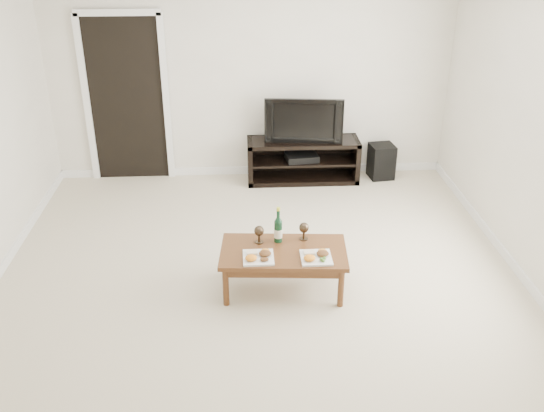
{
  "coord_description": "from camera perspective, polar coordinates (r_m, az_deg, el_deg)",
  "views": [
    {
      "loc": [
        -0.15,
        -4.69,
        3.2
      ],
      "look_at": [
        0.13,
        0.34,
        0.7
      ],
      "focal_mm": 40.0,
      "sensor_mm": 36.0,
      "label": 1
    }
  ],
  "objects": [
    {
      "name": "floor",
      "position": [
        5.68,
        -1.1,
        -7.93
      ],
      "size": [
        5.5,
        5.5,
        0.0
      ],
      "primitive_type": "plane",
      "color": "beige",
      "rests_on": "ground"
    },
    {
      "name": "back_wall",
      "position": [
        7.7,
        -2.0,
        12.09
      ],
      "size": [
        5.0,
        0.04,
        2.6
      ],
      "primitive_type": "cube",
      "color": "white",
      "rests_on": "ground"
    },
    {
      "name": "doorway",
      "position": [
        7.86,
        -13.5,
        9.61
      ],
      "size": [
        0.9,
        0.02,
        2.05
      ],
      "primitive_type": "cube",
      "color": "black",
      "rests_on": "ground"
    },
    {
      "name": "media_console",
      "position": [
        7.79,
        2.92,
        4.32
      ],
      "size": [
        1.42,
        0.45,
        0.55
      ],
      "primitive_type": "cube",
      "color": "black",
      "rests_on": "ground"
    },
    {
      "name": "television",
      "position": [
        7.6,
        3.02,
        8.19
      ],
      "size": [
        0.98,
        0.23,
        0.56
      ],
      "primitive_type": "imported",
      "rotation": [
        0.0,
        0.0,
        -0.11
      ],
      "color": "black",
      "rests_on": "media_console"
    },
    {
      "name": "av_receiver",
      "position": [
        7.76,
        2.81,
        4.63
      ],
      "size": [
        0.44,
        0.35,
        0.08
      ],
      "primitive_type": "cube",
      "rotation": [
        0.0,
        0.0,
        0.13
      ],
      "color": "black",
      "rests_on": "media_console"
    },
    {
      "name": "subwoofer",
      "position": [
        8.02,
        10.25,
        4.18
      ],
      "size": [
        0.33,
        0.33,
        0.45
      ],
      "primitive_type": "cube",
      "rotation": [
        0.0,
        0.0,
        0.13
      ],
      "color": "black",
      "rests_on": "ground"
    },
    {
      "name": "coffee_table",
      "position": [
        5.58,
        1.07,
        -6.04
      ],
      "size": [
        1.18,
        0.7,
        0.42
      ],
      "primitive_type": "cube",
      "rotation": [
        0.0,
        0.0,
        -0.07
      ],
      "color": "#593218",
      "rests_on": "ground"
    },
    {
      "name": "plate_left",
      "position": [
        5.33,
        -1.29,
        -4.65
      ],
      "size": [
        0.27,
        0.27,
        0.07
      ],
      "primitive_type": "cube",
      "color": "white",
      "rests_on": "coffee_table"
    },
    {
      "name": "plate_right",
      "position": [
        5.34,
        4.18,
        -4.64
      ],
      "size": [
        0.27,
        0.27,
        0.07
      ],
      "primitive_type": "cube",
      "color": "white",
      "rests_on": "coffee_table"
    },
    {
      "name": "wine_bottle",
      "position": [
        5.52,
        0.59,
        -1.76
      ],
      "size": [
        0.07,
        0.07,
        0.35
      ],
      "primitive_type": "cylinder",
      "color": "#0D321B",
      "rests_on": "coffee_table"
    },
    {
      "name": "goblet_left",
      "position": [
        5.55,
        -1.23,
        -2.68
      ],
      "size": [
        0.09,
        0.09,
        0.17
      ],
      "primitive_type": null,
      "color": "#392C1F",
      "rests_on": "coffee_table"
    },
    {
      "name": "goblet_right",
      "position": [
        5.61,
        3.02,
        -2.37
      ],
      "size": [
        0.09,
        0.09,
        0.17
      ],
      "primitive_type": null,
      "color": "#392C1F",
      "rests_on": "coffee_table"
    }
  ]
}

